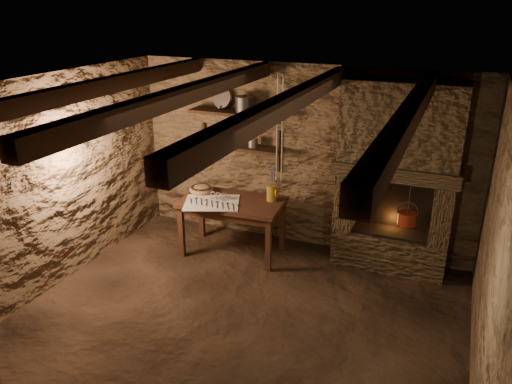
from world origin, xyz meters
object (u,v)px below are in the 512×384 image
at_px(work_table, 233,225).
at_px(iron_stockpot, 245,105).
at_px(wooden_bowl, 201,190).
at_px(red_pot, 407,218).
at_px(stoneware_jug, 272,186).

relative_size(work_table, iron_stockpot, 5.54).
bearing_deg(wooden_bowl, iron_stockpot, 41.91).
bearing_deg(iron_stockpot, red_pot, -3.19).
relative_size(iron_stockpot, red_pot, 0.45).
height_order(wooden_bowl, iron_stockpot, iron_stockpot).
bearing_deg(stoneware_jug, red_pot, 28.15).
bearing_deg(work_table, red_pot, 6.19).
distance_m(work_table, iron_stockpot, 1.54).
xyz_separation_m(stoneware_jug, iron_stockpot, (-0.51, 0.31, 0.92)).
height_order(stoneware_jug, iron_stockpot, iron_stockpot).
relative_size(stoneware_jug, wooden_bowl, 1.48).
height_order(iron_stockpot, red_pot, iron_stockpot).
height_order(stoneware_jug, red_pot, stoneware_jug).
height_order(wooden_bowl, red_pot, red_pot).
xyz_separation_m(wooden_bowl, red_pot, (2.60, 0.29, -0.07)).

